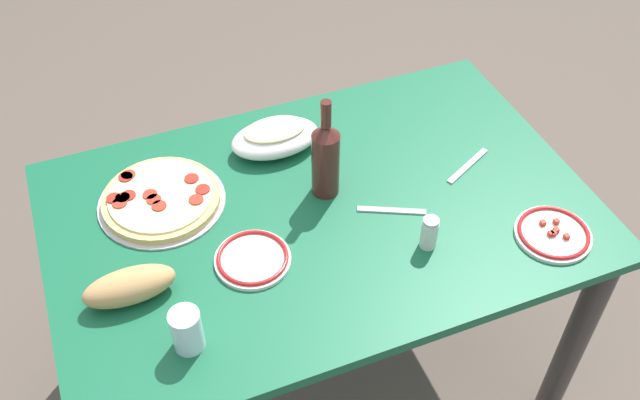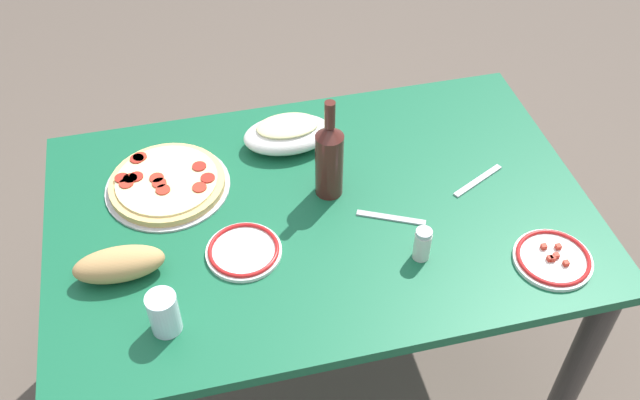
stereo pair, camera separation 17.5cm
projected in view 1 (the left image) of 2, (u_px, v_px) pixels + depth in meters
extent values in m
plane|color=brown|center=(320.00, 369.00, 2.31)|extent=(8.00, 8.00, 0.00)
cube|color=#145938|center=(320.00, 213.00, 1.79)|extent=(1.33, 0.87, 0.03)
cylinder|color=#33302D|center=(445.00, 168.00, 2.45)|extent=(0.07, 0.07, 0.72)
cylinder|color=#33302D|center=(85.00, 269.00, 2.14)|extent=(0.07, 0.07, 0.72)
cylinder|color=#33302D|center=(575.00, 339.00, 1.97)|extent=(0.07, 0.07, 0.72)
cylinder|color=#B7B7BC|center=(162.00, 202.00, 1.79)|extent=(0.32, 0.32, 0.01)
cylinder|color=#DBB26B|center=(161.00, 199.00, 1.78)|extent=(0.29, 0.29, 0.02)
cylinder|color=beige|center=(160.00, 195.00, 1.77)|extent=(0.26, 0.26, 0.01)
cylinder|color=maroon|center=(192.00, 178.00, 1.81)|extent=(0.04, 0.04, 0.00)
cylinder|color=#B22D1E|center=(128.00, 175.00, 1.82)|extent=(0.04, 0.04, 0.00)
cylinder|color=#B22D1E|center=(154.00, 199.00, 1.76)|extent=(0.04, 0.04, 0.00)
cylinder|color=#B22D1E|center=(120.00, 203.00, 1.75)|extent=(0.04, 0.04, 0.00)
cylinder|color=maroon|center=(128.00, 195.00, 1.76)|extent=(0.04, 0.04, 0.00)
cylinder|color=maroon|center=(203.00, 189.00, 1.78)|extent=(0.04, 0.04, 0.00)
cylinder|color=#B22D1E|center=(196.00, 200.00, 1.75)|extent=(0.04, 0.04, 0.00)
cylinder|color=#B22D1E|center=(123.00, 198.00, 1.76)|extent=(0.04, 0.04, 0.00)
cylinder|color=maroon|center=(126.00, 177.00, 1.81)|extent=(0.04, 0.04, 0.00)
cylinder|color=#B22D1E|center=(159.00, 206.00, 1.74)|extent=(0.04, 0.04, 0.00)
cylinder|color=#B22D1E|center=(150.00, 194.00, 1.77)|extent=(0.04, 0.04, 0.00)
cylinder|color=maroon|center=(114.00, 198.00, 1.76)|extent=(0.04, 0.04, 0.00)
ellipsoid|color=white|center=(275.00, 138.00, 1.91)|extent=(0.24, 0.15, 0.07)
ellipsoid|color=#AD2819|center=(275.00, 135.00, 1.90)|extent=(0.20, 0.12, 0.03)
ellipsoid|color=beige|center=(275.00, 129.00, 1.89)|extent=(0.17, 0.10, 0.02)
cylinder|color=#471E19|center=(326.00, 164.00, 1.76)|extent=(0.07, 0.07, 0.18)
cone|color=#471E19|center=(326.00, 131.00, 1.68)|extent=(0.07, 0.07, 0.03)
cylinder|color=#471E19|center=(326.00, 114.00, 1.65)|extent=(0.03, 0.03, 0.07)
cylinder|color=silver|center=(187.00, 330.00, 1.46)|extent=(0.07, 0.07, 0.10)
cylinder|color=white|center=(553.00, 235.00, 1.71)|extent=(0.18, 0.18, 0.01)
torus|color=red|center=(554.00, 232.00, 1.70)|extent=(0.17, 0.17, 0.01)
cube|color=#AD2819|center=(556.00, 230.00, 1.70)|extent=(0.01, 0.01, 0.01)
cube|color=#AD2819|center=(543.00, 223.00, 1.72)|extent=(0.01, 0.01, 0.01)
cube|color=#AD2819|center=(553.00, 233.00, 1.70)|extent=(0.01, 0.01, 0.01)
cube|color=#AD2819|center=(567.00, 237.00, 1.69)|extent=(0.01, 0.01, 0.01)
cube|color=#AD2819|center=(556.00, 222.00, 1.72)|extent=(0.01, 0.01, 0.01)
cube|color=#AD2819|center=(551.00, 234.00, 1.70)|extent=(0.01, 0.01, 0.01)
cylinder|color=white|center=(253.00, 260.00, 1.66)|extent=(0.18, 0.18, 0.01)
torus|color=red|center=(253.00, 257.00, 1.65)|extent=(0.17, 0.17, 0.01)
ellipsoid|color=tan|center=(129.00, 286.00, 1.56)|extent=(0.20, 0.09, 0.08)
cylinder|color=silver|center=(429.00, 234.00, 1.67)|extent=(0.04, 0.04, 0.07)
cylinder|color=#B7B7BC|center=(431.00, 222.00, 1.64)|extent=(0.04, 0.04, 0.01)
cube|color=#B7B7BC|center=(392.00, 210.00, 1.77)|extent=(0.16, 0.09, 0.00)
cube|color=#B7B7BC|center=(467.00, 165.00, 1.89)|extent=(0.16, 0.09, 0.00)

